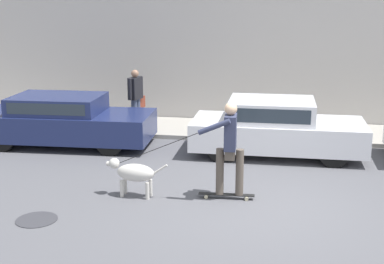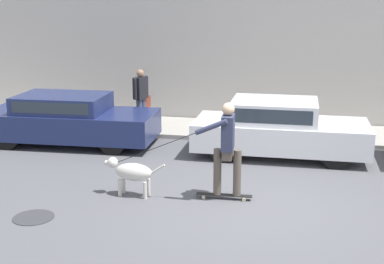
# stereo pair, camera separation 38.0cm
# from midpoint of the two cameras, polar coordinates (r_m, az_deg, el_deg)

# --- Properties ---
(ground_plane) EXTENTS (36.00, 36.00, 0.00)m
(ground_plane) POSITION_cam_midpoint_polar(r_m,az_deg,el_deg) (9.65, 5.52, -7.91)
(ground_plane) COLOR #545459
(back_wall) EXTENTS (32.00, 0.30, 4.10)m
(back_wall) POSITION_cam_midpoint_polar(r_m,az_deg,el_deg) (15.65, 7.44, 8.29)
(back_wall) COLOR #B2ADA8
(back_wall) RESTS_ON ground_plane
(sidewalk_curb) EXTENTS (30.00, 2.15, 0.11)m
(sidewalk_curb) POSITION_cam_midpoint_polar(r_m,az_deg,el_deg) (14.76, 7.01, 0.09)
(sidewalk_curb) COLOR #A39E93
(sidewalk_curb) RESTS_ON ground_plane
(parked_car_0) EXTENTS (4.38, 1.86, 1.26)m
(parked_car_0) POSITION_cam_midpoint_polar(r_m,az_deg,el_deg) (13.77, -14.27, 1.16)
(parked_car_0) COLOR black
(parked_car_0) RESTS_ON ground_plane
(parked_car_1) EXTENTS (4.00, 1.75, 1.32)m
(parked_car_1) POSITION_cam_midpoint_polar(r_m,az_deg,el_deg) (12.63, 8.11, 0.38)
(parked_car_1) COLOR black
(parked_car_1) RESTS_ON ground_plane
(dog) EXTENTS (1.18, 0.39, 0.72)m
(dog) POSITION_cam_midpoint_polar(r_m,az_deg,el_deg) (10.01, -7.31, -4.35)
(dog) COLOR beige
(dog) RESTS_ON ground_plane
(skateboarder) EXTENTS (2.62, 0.60, 1.81)m
(skateboarder) POSITION_cam_midpoint_polar(r_m,az_deg,el_deg) (9.65, 2.89, -1.35)
(skateboarder) COLOR beige
(skateboarder) RESTS_ON ground_plane
(pedestrian_with_bag) EXTENTS (0.34, 0.73, 1.62)m
(pedestrian_with_bag) POSITION_cam_midpoint_polar(r_m,az_deg,el_deg) (14.71, -6.74, 3.78)
(pedestrian_with_bag) COLOR #3D4760
(pedestrian_with_bag) RESTS_ON sidewalk_curb
(manhole_cover) EXTENTS (0.69, 0.69, 0.01)m
(manhole_cover) POSITION_cam_midpoint_polar(r_m,az_deg,el_deg) (9.47, -17.36, -8.92)
(manhole_cover) COLOR #38383D
(manhole_cover) RESTS_ON ground_plane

